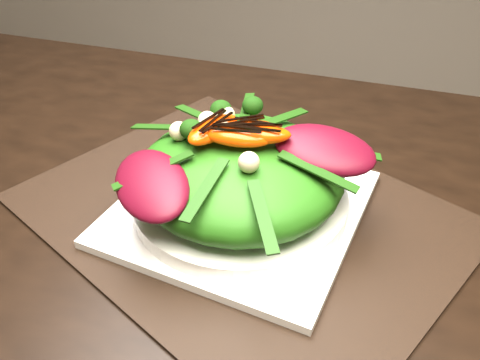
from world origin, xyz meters
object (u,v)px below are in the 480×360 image
(lettuce_mound, at_px, (240,173))
(salad_bowl, at_px, (240,198))
(plate_base, at_px, (240,207))
(orange_segment, at_px, (232,122))
(placemat, at_px, (240,212))

(lettuce_mound, bearing_deg, salad_bowl, 0.00)
(plate_base, relative_size, salad_bowl, 1.08)
(orange_segment, bearing_deg, salad_bowl, -56.04)
(placemat, distance_m, orange_segment, 0.10)
(placemat, bearing_deg, lettuce_mound, -90.00)
(plate_base, height_order, orange_segment, orange_segment)
(salad_bowl, height_order, lettuce_mound, lettuce_mound)
(placemat, relative_size, orange_segment, 6.63)
(placemat, xyz_separation_m, plate_base, (0.00, -0.00, 0.01))
(plate_base, xyz_separation_m, orange_segment, (-0.02, 0.02, 0.09))
(placemat, bearing_deg, orange_segment, 123.96)
(placemat, distance_m, plate_base, 0.01)
(plate_base, bearing_deg, salad_bowl, 0.00)
(salad_bowl, distance_m, orange_segment, 0.08)
(placemat, bearing_deg, plate_base, -90.00)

